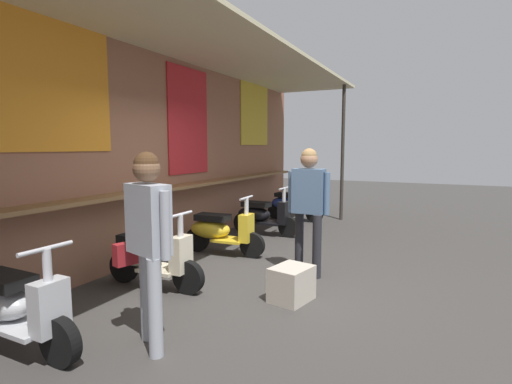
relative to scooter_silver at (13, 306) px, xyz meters
name	(u,v)px	position (x,y,z in m)	size (l,w,h in m)	color
ground_plane	(256,279)	(2.53, -1.08, -0.39)	(31.80, 31.80, 0.00)	#383533
market_stall_facade	(141,137)	(2.53, 0.80, 1.50)	(11.36, 2.22, 3.44)	#8C5B44
scooter_silver	(13,306)	(0.00, 0.00, 0.00)	(0.46, 1.40, 0.97)	#B2B5BA
scooter_cream	(149,256)	(1.71, 0.00, 0.00)	(0.46, 1.40, 0.97)	beige
scooter_yellow	(219,231)	(3.39, 0.00, 0.00)	(0.48, 1.40, 0.97)	gold
scooter_black	(261,215)	(5.01, 0.00, 0.00)	(0.46, 1.40, 0.97)	black
scooter_blue	(292,204)	(6.71, 0.00, 0.00)	(0.49, 1.40, 0.97)	#233D9E
shopper_with_handbag	(147,230)	(0.55, -1.02, 0.66)	(0.38, 0.68, 1.71)	#999EA8
shopper_browsing	(308,197)	(3.04, -1.62, 0.68)	(0.31, 0.58, 1.72)	#232328
merchandise_crate	(291,284)	(2.06, -1.76, -0.19)	(0.47, 0.38, 0.39)	#B2A899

